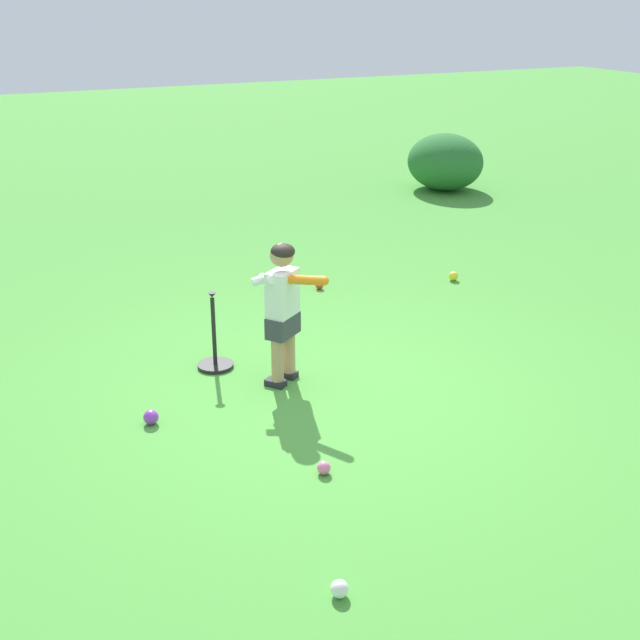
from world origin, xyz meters
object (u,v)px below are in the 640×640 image
at_px(play_ball_far_right, 453,276).
at_px(play_ball_behind_batter, 339,589).
at_px(play_ball_near_batter, 324,468).
at_px(play_ball_midfield, 151,417).
at_px(child_batter, 283,301).
at_px(batting_tee, 215,355).
at_px(play_ball_by_bucket, 319,285).

bearing_deg(play_ball_far_right, play_ball_behind_batter, -40.09).
relative_size(play_ball_far_right, play_ball_near_batter, 1.13).
bearing_deg(play_ball_far_right, play_ball_midfield, -65.10).
distance_m(child_batter, batting_tee, 0.82).
height_order(play_ball_near_batter, batting_tee, batting_tee).
xyz_separation_m(child_batter, play_ball_midfield, (0.21, -1.07, -0.60)).
distance_m(play_ball_by_bucket, play_ball_near_batter, 3.35).
distance_m(play_ball_behind_batter, batting_tee, 2.80).
relative_size(play_ball_by_bucket, play_ball_behind_batter, 0.85).
relative_size(play_ball_by_bucket, play_ball_near_batter, 0.91).
bearing_deg(play_ball_by_bucket, play_ball_behind_batter, -23.96).
bearing_deg(play_ball_near_batter, batting_tee, -176.69).
height_order(play_ball_far_right, play_ball_midfield, play_ball_midfield).
distance_m(play_ball_far_right, play_ball_near_batter, 3.84).
distance_m(child_batter, play_ball_far_right, 2.90).
height_order(play_ball_near_batter, play_ball_midfield, play_ball_midfield).
height_order(play_ball_midfield, batting_tee, batting_tee).
height_order(play_ball_behind_batter, play_ball_near_batter, play_ball_behind_batter).
height_order(play_ball_far_right, batting_tee, batting_tee).
height_order(play_ball_by_bucket, play_ball_midfield, play_ball_midfield).
bearing_deg(play_ball_near_batter, play_ball_far_right, 134.65).
bearing_deg(play_ball_near_batter, play_ball_midfield, -143.45).
distance_m(play_ball_far_right, batting_tee, 2.99).
bearing_deg(play_ball_near_batter, child_batter, 167.66).
relative_size(play_ball_behind_batter, batting_tee, 0.15).
relative_size(play_ball_far_right, play_ball_by_bucket, 1.23).
bearing_deg(play_ball_midfield, play_ball_by_bucket, 132.06).
bearing_deg(play_ball_behind_batter, batting_tee, 173.71).
bearing_deg(play_ball_behind_batter, child_batter, 163.43).
distance_m(play_ball_midfield, batting_tee, 0.97).
xyz_separation_m(play_ball_by_bucket, play_ball_midfield, (1.98, -2.19, 0.01)).
height_order(play_ball_far_right, play_ball_by_bucket, play_ball_far_right).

